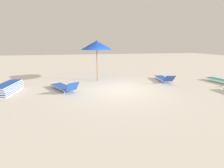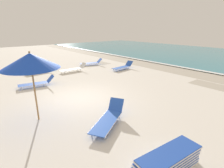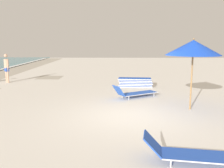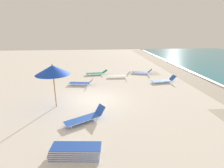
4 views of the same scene
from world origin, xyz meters
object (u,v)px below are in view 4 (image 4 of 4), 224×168
(lounger_stack, at_px, (75,152))
(sun_lounger_near_water_right, at_px, (97,73))
(sun_lounger_mid_beach_solo, at_px, (86,117))
(sun_lounger_under_umbrella, at_px, (164,80))
(sun_lounger_beside_umbrella, at_px, (142,72))
(sun_lounger_near_water_left, at_px, (82,83))
(beach_umbrella, at_px, (53,70))
(sun_lounger_mid_beach_pair_a, at_px, (120,75))

(lounger_stack, distance_m, sun_lounger_near_water_right, 12.26)
(sun_lounger_mid_beach_solo, bearing_deg, sun_lounger_under_umbrella, 103.28)
(sun_lounger_beside_umbrella, height_order, sun_lounger_near_water_left, sun_lounger_near_water_left)
(sun_lounger_under_umbrella, bearing_deg, beach_umbrella, -70.77)
(sun_lounger_under_umbrella, distance_m, sun_lounger_mid_beach_solo, 9.07)
(sun_lounger_under_umbrella, xyz_separation_m, sun_lounger_mid_beach_pair_a, (-1.95, -3.70, -0.00))
(sun_lounger_near_water_left, bearing_deg, sun_lounger_mid_beach_solo, 15.81)
(sun_lounger_near_water_left, xyz_separation_m, sun_lounger_near_water_right, (-3.39, 1.28, -0.01))
(sun_lounger_under_umbrella, height_order, sun_lounger_near_water_right, sun_lounger_under_umbrella)
(sun_lounger_beside_umbrella, distance_m, sun_lounger_mid_beach_pair_a, 2.84)
(beach_umbrella, xyz_separation_m, lounger_stack, (4.65, 1.67, -2.04))
(beach_umbrella, height_order, sun_lounger_beside_umbrella, beach_umbrella)
(beach_umbrella, relative_size, sun_lounger_mid_beach_solo, 1.23)
(sun_lounger_under_umbrella, relative_size, sun_lounger_mid_beach_solo, 1.05)
(sun_lounger_mid_beach_solo, bearing_deg, sun_lounger_near_water_right, 145.72)
(sun_lounger_near_water_right, bearing_deg, sun_lounger_beside_umbrella, 83.00)
(beach_umbrella, relative_size, sun_lounger_near_water_left, 1.24)
(sun_lounger_mid_beach_solo, bearing_deg, beach_umbrella, -166.23)
(beach_umbrella, relative_size, sun_lounger_beside_umbrella, 1.21)
(sun_lounger_near_water_right, bearing_deg, sun_lounger_near_water_left, -27.57)
(sun_lounger_mid_beach_solo, height_order, sun_lounger_mid_beach_pair_a, sun_lounger_mid_beach_solo)
(lounger_stack, bearing_deg, sun_lounger_near_water_right, -178.41)
(beach_umbrella, xyz_separation_m, sun_lounger_near_water_right, (-7.58, 2.51, -2.08))
(sun_lounger_under_umbrella, distance_m, sun_lounger_near_water_right, 6.76)
(lounger_stack, height_order, sun_lounger_under_umbrella, sun_lounger_under_umbrella)
(sun_lounger_near_water_left, xyz_separation_m, sun_lounger_mid_beach_solo, (6.15, 0.70, 0.00))
(sun_lounger_beside_umbrella, bearing_deg, sun_lounger_near_water_right, -72.91)
(beach_umbrella, distance_m, sun_lounger_beside_umbrella, 10.71)
(lounger_stack, relative_size, sun_lounger_mid_beach_pair_a, 0.89)
(sun_lounger_near_water_right, height_order, sun_lounger_mid_beach_pair_a, sun_lounger_mid_beach_pair_a)
(sun_lounger_near_water_left, relative_size, sun_lounger_mid_beach_solo, 0.99)
(sun_lounger_near_water_left, bearing_deg, sun_lounger_near_water_right, 168.60)
(sun_lounger_near_water_left, height_order, sun_lounger_mid_beach_pair_a, sun_lounger_mid_beach_pair_a)
(sun_lounger_mid_beach_solo, bearing_deg, sun_lounger_mid_beach_pair_a, 130.34)
(beach_umbrella, xyz_separation_m, sun_lounger_mid_beach_solo, (1.96, 1.93, -2.07))
(lounger_stack, distance_m, sun_lounger_under_umbrella, 11.26)
(sun_lounger_under_umbrella, distance_m, sun_lounger_beside_umbrella, 3.42)
(lounger_stack, distance_m, sun_lounger_beside_umbrella, 13.45)
(beach_umbrella, relative_size, sun_lounger_mid_beach_pair_a, 1.20)
(sun_lounger_near_water_left, bearing_deg, sun_lounger_beside_umbrella, 128.46)
(lounger_stack, bearing_deg, sun_lounger_near_water_left, -171.63)
(beach_umbrella, distance_m, sun_lounger_under_umbrella, 9.73)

